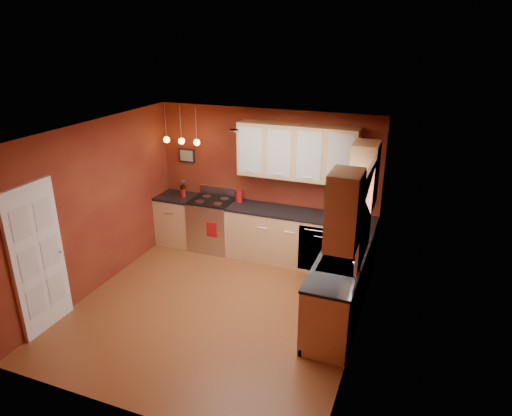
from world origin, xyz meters
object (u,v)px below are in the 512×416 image
at_px(soap_pump, 356,266).
at_px(coffee_maker, 343,212).
at_px(gas_range, 213,224).
at_px(sink, 340,264).
at_px(red_canister, 239,196).

bearing_deg(soap_pump, coffee_maker, 106.27).
height_order(coffee_maker, soap_pump, coffee_maker).
relative_size(gas_range, sink, 1.59).
bearing_deg(gas_range, soap_pump, -30.76).
height_order(sink, soap_pump, sink).
relative_size(sink, coffee_maker, 2.90).
height_order(red_canister, coffee_maker, coffee_maker).
relative_size(sink, soap_pump, 3.65).
bearing_deg(coffee_maker, red_canister, 168.30).
xyz_separation_m(sink, soap_pump, (0.25, -0.21, 0.12)).
height_order(gas_range, coffee_maker, coffee_maker).
bearing_deg(soap_pump, red_canister, 142.40).
distance_m(sink, soap_pump, 0.34).
distance_m(gas_range, sink, 3.05).
xyz_separation_m(coffee_maker, soap_pump, (0.50, -1.72, -0.02)).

